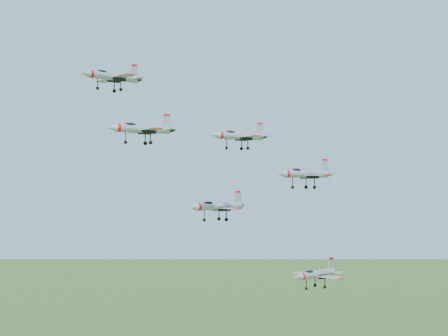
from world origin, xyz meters
TOP-DOWN VIEW (x-y plane):
  - jet_lead at (-14.19, 12.64)m, footprint 13.19×10.96m
  - jet_left_high at (-13.20, 2.38)m, footprint 12.91×10.68m
  - jet_right_high at (-4.36, -13.87)m, footprint 10.50×8.68m
  - jet_left_low at (6.43, 9.04)m, footprint 13.92×11.47m
  - jet_right_low at (14.77, -7.28)m, footprint 13.15×10.81m
  - jet_trail at (18.74, -5.68)m, footprint 12.74×10.66m

SIDE VIEW (x-z plane):
  - jet_trail at x=18.74m, z-range 105.85..109.26m
  - jet_left_low at x=6.43m, z-range 118.08..121.81m
  - jet_right_low at x=14.77m, z-range 124.41..127.94m
  - jet_right_high at x=-4.36m, z-range 130.45..133.25m
  - jet_left_high at x=-13.20m, z-range 131.98..135.43m
  - jet_lead at x=-14.19m, z-range 142.18..145.71m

